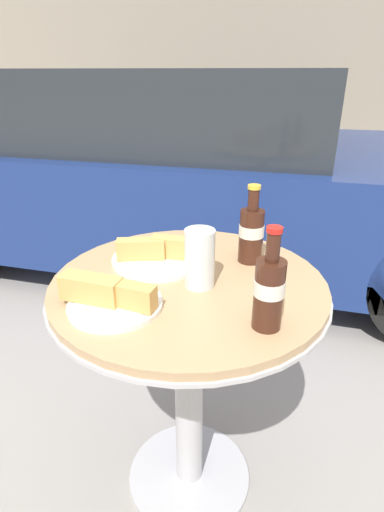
# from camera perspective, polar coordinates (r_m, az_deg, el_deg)

# --- Properties ---
(ground_plane) EXTENTS (30.00, 30.00, 0.00)m
(ground_plane) POSITION_cam_1_polar(r_m,az_deg,el_deg) (1.50, -0.38, -28.95)
(ground_plane) COLOR gray
(bistro_table) EXTENTS (0.70, 0.70, 0.74)m
(bistro_table) POSITION_cam_1_polar(r_m,az_deg,el_deg) (1.11, -0.47, -11.96)
(bistro_table) COLOR #B7B7BC
(bistro_table) RESTS_ON ground_plane
(cola_bottle_left) EXTENTS (0.07, 0.07, 0.21)m
(cola_bottle_left) POSITION_cam_1_polar(r_m,az_deg,el_deg) (1.08, 8.47, 3.35)
(cola_bottle_left) COLOR #3D1E14
(cola_bottle_left) RESTS_ON bistro_table
(cola_bottle_right) EXTENTS (0.06, 0.06, 0.22)m
(cola_bottle_right) POSITION_cam_1_polar(r_m,az_deg,el_deg) (0.80, 10.95, -4.78)
(cola_bottle_right) COLOR #3D1E14
(cola_bottle_right) RESTS_ON bistro_table
(drinking_glass) EXTENTS (0.07, 0.07, 0.14)m
(drinking_glass) POSITION_cam_1_polar(r_m,az_deg,el_deg) (0.95, 1.09, -0.70)
(drinking_glass) COLOR black
(drinking_glass) RESTS_ON bistro_table
(lunch_plate_near) EXTENTS (0.26, 0.26, 0.07)m
(lunch_plate_near) POSITION_cam_1_polar(r_m,az_deg,el_deg) (1.10, -4.82, 0.18)
(lunch_plate_near) COLOR white
(lunch_plate_near) RESTS_ON bistro_table
(lunch_plate_far) EXTENTS (0.23, 0.21, 0.07)m
(lunch_plate_far) POSITION_cam_1_polar(r_m,az_deg,el_deg) (0.90, -11.58, -5.84)
(lunch_plate_far) COLOR white
(lunch_plate_far) RESTS_ON bistro_table
(parked_car) EXTENTS (4.42, 1.78, 1.23)m
(parked_car) POSITION_cam_1_polar(r_m,az_deg,el_deg) (2.81, -0.73, 12.03)
(parked_car) COLOR navy
(parked_car) RESTS_ON ground_plane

